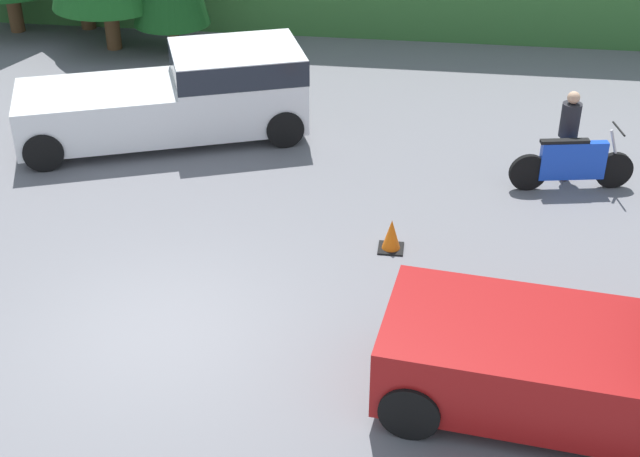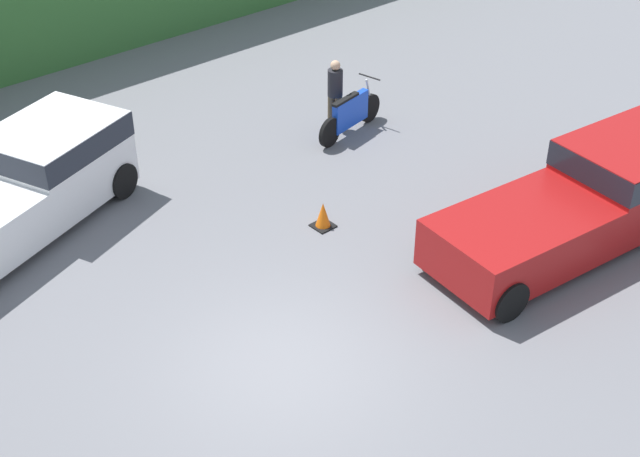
{
  "view_description": "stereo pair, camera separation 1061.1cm",
  "coord_description": "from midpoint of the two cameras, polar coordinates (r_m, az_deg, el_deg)",
  "views": [
    {
      "loc": [
        3.67,
        -9.79,
        7.79
      ],
      "look_at": [
        2.11,
        1.55,
        0.95
      ],
      "focal_mm": 50.0,
      "sensor_mm": 36.0,
      "label": 1
    },
    {
      "loc": [
        -6.64,
        -8.44,
        9.89
      ],
      "look_at": [
        2.11,
        1.55,
        0.95
      ],
      "focal_mm": 50.0,
      "sensor_mm": 36.0,
      "label": 2
    }
  ],
  "objects": [
    {
      "name": "rider_person",
      "position": [
        18.39,
        31.4,
        0.55
      ],
      "size": [
        0.44,
        0.44,
        1.72
      ],
      "rotation": [
        0.0,
        0.0,
        0.28
      ],
      "color": "brown",
      "rests_on": "ground_plane"
    },
    {
      "name": "ground_plane",
      "position": [
        12.78,
        12.62,
        -13.83
      ],
      "size": [
        80.0,
        80.0,
        0.0
      ],
      "primitive_type": "plane",
      "color": "slate"
    },
    {
      "name": "pickup_truck_second",
      "position": [
        17.49,
        7.67,
        3.75
      ],
      "size": [
        6.01,
        3.91,
        1.78
      ],
      "rotation": [
        0.0,
        0.0,
        0.36
      ],
      "color": "white",
      "rests_on": "ground_plane"
    },
    {
      "name": "dirt_bike",
      "position": [
        18.27,
        31.74,
        -1.35
      ],
      "size": [
        2.26,
        0.71,
        1.2
      ],
      "rotation": [
        0.0,
        0.0,
        0.19
      ],
      "color": "black",
      "rests_on": "ground_plane"
    },
    {
      "name": "traffic_cone",
      "position": [
        15.26,
        24.05,
        -6.48
      ],
      "size": [
        0.42,
        0.42,
        0.55
      ],
      "color": "black",
      "rests_on": "ground_plane"
    }
  ]
}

